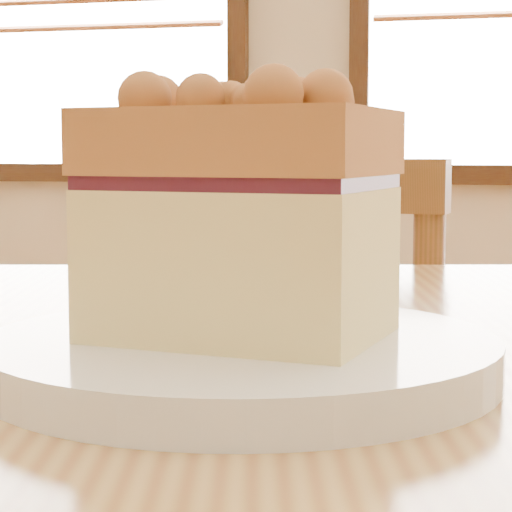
% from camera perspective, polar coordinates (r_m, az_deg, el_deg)
% --- Properties ---
extents(cafe_chair_main, '(0.43, 0.43, 0.86)m').
position_cam_1_polar(cafe_chair_main, '(1.27, 3.58, -13.41)').
color(cafe_chair_main, brown).
rests_on(cafe_chair_main, ground).
extents(plate, '(0.24, 0.24, 0.02)m').
position_cam_1_polar(plate, '(0.47, -0.86, -5.86)').
color(plate, white).
rests_on(plate, cafe_table_main).
extents(cake_slice, '(0.15, 0.11, 0.12)m').
position_cam_1_polar(cake_slice, '(0.46, -0.75, 2.74)').
color(cake_slice, '#FCEB8E').
rests_on(cake_slice, plate).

